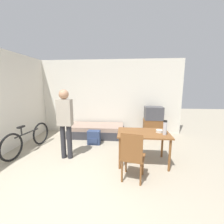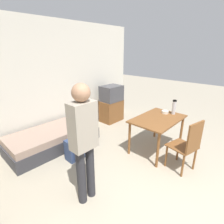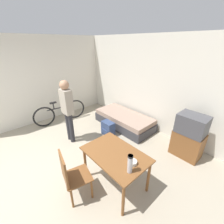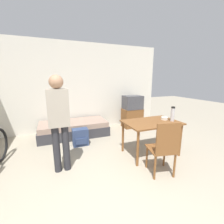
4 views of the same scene
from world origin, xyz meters
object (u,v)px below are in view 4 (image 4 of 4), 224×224
Objects in this scene: person_standing at (59,117)px; thermos_flask at (173,113)px; daybed at (74,129)px; backpack at (80,137)px; tv at (132,112)px; wooden_chair at (164,147)px; dining_table at (151,126)px; mate_bowl at (164,118)px.

person_standing is 2.29m from thermos_flask.
daybed is 0.74m from backpack.
tv is 0.63× the size of person_standing.
wooden_chair is at bearing -57.84° from backpack.
tv is 2.67m from wooden_chair.
daybed is 4.52× the size of backpack.
person_standing is (-2.39, -1.75, 0.45)m from tv.
mate_bowl is (0.36, 0.03, 0.12)m from dining_table.
dining_table is 0.52m from thermos_flask.
person_standing reaches higher than wooden_chair.
wooden_chair is at bearing -110.57° from dining_table.
thermos_flask is at bearing 40.64° from wooden_chair.
mate_bowl is at bearing 5.36° from dining_table.
dining_table is 1.87m from person_standing.
tv reaches higher than daybed.
tv is at bearing 73.14° from dining_table.
wooden_chair is 2.28× the size of backpack.
daybed is at bearing 75.61° from person_standing.
tv reaches higher than thermos_flask.
thermos_flask is at bearing -63.02° from mate_bowl.
tv reaches higher than backpack.
thermos_flask is at bearing -93.29° from tv.
tv is at bearing 23.31° from backpack.
daybed is 1.89m from person_standing.
person_standing is 5.41× the size of thermos_flask.
tv is 0.93× the size of dining_table.
dining_table is 0.79m from wooden_chair.
person_standing is at bearing 175.45° from thermos_flask.
wooden_chair is at bearing -65.13° from daybed.
backpack is at bearing 62.46° from person_standing.
daybed is 1.98× the size of wooden_chair.
wooden_chair is (1.14, -2.46, 0.33)m from daybed.
thermos_flask is at bearing -44.92° from daybed.
wooden_chair reaches higher than backpack.
thermos_flask is at bearing -4.55° from person_standing.
backpack is at bearing 143.87° from dining_table.
backpack is (-1.79, 1.11, -0.69)m from thermos_flask.
daybed is 2.73m from wooden_chair.
tv is at bearing 86.71° from thermos_flask.
wooden_chair is 0.57× the size of person_standing.
mate_bowl is at bearing -29.13° from backpack.
thermos_flask reaches higher than dining_table.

